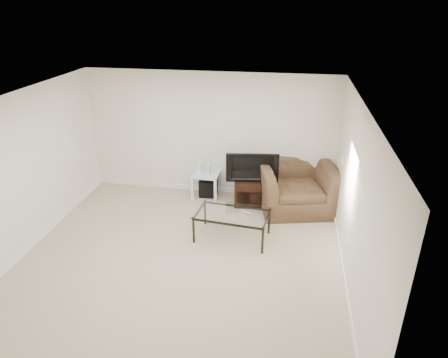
% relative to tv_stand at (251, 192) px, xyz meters
% --- Properties ---
extents(floor, '(5.00, 5.00, 0.00)m').
position_rel_tv_stand_xyz_m(floor, '(-0.90, -2.05, -0.27)').
color(floor, tan).
rests_on(floor, ground).
extents(ceiling, '(5.00, 5.00, 0.00)m').
position_rel_tv_stand_xyz_m(ceiling, '(-0.90, -2.05, 2.23)').
color(ceiling, white).
rests_on(ceiling, ground).
extents(wall_back, '(5.00, 0.02, 2.50)m').
position_rel_tv_stand_xyz_m(wall_back, '(-0.90, 0.45, 0.98)').
color(wall_back, silver).
rests_on(wall_back, ground).
extents(wall_left, '(0.02, 5.00, 2.50)m').
position_rel_tv_stand_xyz_m(wall_left, '(-3.40, -2.05, 0.98)').
color(wall_left, silver).
rests_on(wall_left, ground).
extents(wall_right, '(0.02, 5.00, 2.50)m').
position_rel_tv_stand_xyz_m(wall_right, '(1.60, -2.05, 0.98)').
color(wall_right, silver).
rests_on(wall_right, ground).
extents(plate_back, '(0.12, 0.02, 0.12)m').
position_rel_tv_stand_xyz_m(plate_back, '(-2.30, 0.44, 0.98)').
color(plate_back, white).
rests_on(plate_back, wall_back).
extents(plate_right_switch, '(0.02, 0.09, 0.13)m').
position_rel_tv_stand_xyz_m(plate_right_switch, '(1.59, -0.45, 0.98)').
color(plate_right_switch, white).
rests_on(plate_right_switch, wall_right).
extents(plate_right_outlet, '(0.02, 0.08, 0.12)m').
position_rel_tv_stand_xyz_m(plate_right_outlet, '(1.59, -0.75, 0.03)').
color(plate_right_outlet, white).
rests_on(plate_right_outlet, wall_right).
extents(tv_stand, '(0.70, 0.52, 0.55)m').
position_rel_tv_stand_xyz_m(tv_stand, '(0.00, 0.00, 0.00)').
color(tv_stand, black).
rests_on(tv_stand, floor).
extents(dvd_player, '(0.39, 0.29, 0.05)m').
position_rel_tv_stand_xyz_m(dvd_player, '(0.00, -0.04, 0.18)').
color(dvd_player, black).
rests_on(dvd_player, tv_stand).
extents(television, '(0.94, 0.30, 0.57)m').
position_rel_tv_stand_xyz_m(television, '(0.00, -0.03, 0.56)').
color(television, black).
rests_on(television, tv_stand).
extents(side_table, '(0.54, 0.54, 0.51)m').
position_rel_tv_stand_xyz_m(side_table, '(-0.95, 0.23, -0.02)').
color(side_table, silver).
rests_on(side_table, floor).
extents(subwoofer, '(0.38, 0.38, 0.36)m').
position_rel_tv_stand_xyz_m(subwoofer, '(-0.92, 0.25, -0.09)').
color(subwoofer, black).
rests_on(subwoofer, floor).
extents(game_console, '(0.06, 0.17, 0.23)m').
position_rel_tv_stand_xyz_m(game_console, '(-1.08, 0.21, 0.35)').
color(game_console, white).
rests_on(game_console, side_table).
extents(game_case, '(0.07, 0.15, 0.20)m').
position_rel_tv_stand_xyz_m(game_case, '(-0.89, 0.21, 0.34)').
color(game_case, silver).
rests_on(game_case, side_table).
extents(recliner, '(1.56, 1.19, 1.22)m').
position_rel_tv_stand_xyz_m(recliner, '(0.85, 0.00, 0.33)').
color(recliner, '#4B3A1D').
rests_on(recliner, floor).
extents(coffee_table, '(1.31, 0.83, 0.49)m').
position_rel_tv_stand_xyz_m(coffee_table, '(-0.19, -1.28, -0.03)').
color(coffee_table, black).
rests_on(coffee_table, floor).
extents(remote, '(0.20, 0.14, 0.02)m').
position_rel_tv_stand_xyz_m(remote, '(0.03, -1.24, 0.23)').
color(remote, '#B2B2B7').
rests_on(remote, coffee_table).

